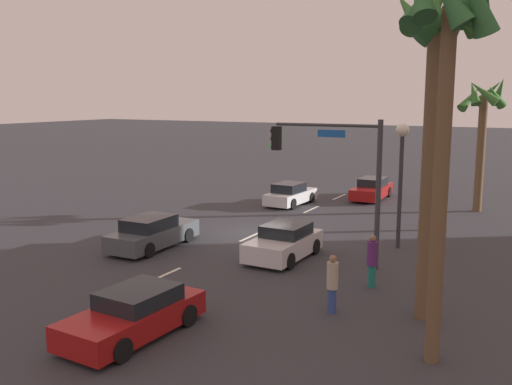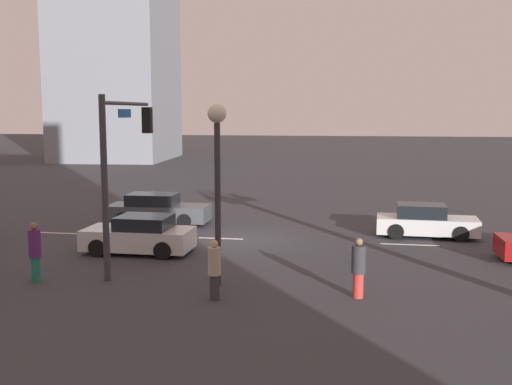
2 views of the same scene
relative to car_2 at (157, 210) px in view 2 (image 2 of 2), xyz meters
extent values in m
plane|color=#333338|center=(-4.60, 2.84, -0.65)|extent=(220.00, 220.00, 0.00)
cube|color=silver|center=(-11.22, 2.84, -0.65)|extent=(2.25, 0.14, 0.01)
cube|color=silver|center=(-3.63, 2.84, -0.65)|extent=(1.88, 0.14, 0.01)
cube|color=silver|center=(3.19, 2.84, -0.65)|extent=(2.51, 0.14, 0.01)
cube|color=#474C51|center=(-0.06, 0.00, -0.13)|extent=(4.69, 1.83, 0.73)
cube|color=black|center=(0.22, 0.00, 0.50)|extent=(2.26, 1.58, 0.52)
cylinder|color=black|center=(-1.49, -0.85, -0.33)|extent=(0.64, 0.23, 0.64)
cylinder|color=black|center=(-1.52, 0.80, -0.33)|extent=(0.64, 0.23, 0.64)
cylinder|color=black|center=(1.40, -0.80, -0.33)|extent=(0.64, 0.23, 0.64)
cylinder|color=black|center=(1.37, 0.85, -0.33)|extent=(0.64, 0.23, 0.64)
cube|color=silver|center=(-1.16, 5.77, -0.12)|extent=(4.00, 1.91, 0.75)
cube|color=black|center=(-1.40, 5.78, 0.50)|extent=(1.93, 1.65, 0.48)
cylinder|color=black|center=(0.08, 6.62, -0.33)|extent=(0.64, 0.23, 0.64)
cylinder|color=black|center=(0.05, 4.89, -0.33)|extent=(0.64, 0.23, 0.64)
cylinder|color=black|center=(-2.37, 6.66, -0.33)|extent=(0.64, 0.23, 0.64)
cylinder|color=black|center=(-2.41, 4.93, -0.33)|extent=(0.64, 0.23, 0.64)
cube|color=silver|center=(-12.05, 1.12, -0.16)|extent=(4.17, 1.87, 0.66)
cube|color=black|center=(-11.81, 1.11, 0.44)|extent=(2.03, 1.56, 0.54)
cylinder|color=black|center=(-13.36, 0.40, -0.33)|extent=(0.65, 0.25, 0.64)
cylinder|color=black|center=(-13.28, 1.96, -0.33)|extent=(0.65, 0.25, 0.64)
cylinder|color=black|center=(-10.82, 0.28, -0.33)|extent=(0.65, 0.25, 0.64)
cylinder|color=black|center=(-10.74, 1.84, -0.33)|extent=(0.65, 0.25, 0.64)
cylinder|color=#38383D|center=(-1.50, 9.52, 2.20)|extent=(0.20, 0.20, 5.70)
cylinder|color=#38383D|center=(-1.47, 7.41, 4.79)|extent=(0.19, 4.23, 0.12)
cube|color=black|center=(-1.44, 5.29, 4.22)|extent=(0.32, 0.32, 0.95)
sphere|color=#360503|center=(-1.44, 5.11, 4.51)|extent=(0.20, 0.20, 0.20)
sphere|color=#392605|center=(-1.44, 5.11, 4.21)|extent=(0.20, 0.20, 0.20)
sphere|color=green|center=(-1.44, 5.11, 3.91)|extent=(0.20, 0.20, 0.20)
cube|color=#1959B2|center=(-1.47, 7.62, 4.47)|extent=(0.06, 1.10, 0.28)
cylinder|color=#2D2D33|center=(-5.00, 9.49, 1.77)|extent=(0.18, 0.18, 4.85)
sphere|color=#F2EACC|center=(-5.00, 9.49, 4.48)|extent=(0.56, 0.56, 0.56)
cylinder|color=#BF3833|center=(-9.14, 10.09, -0.30)|extent=(0.39, 0.39, 0.71)
cylinder|color=#333338|center=(-9.14, 10.09, 0.45)|extent=(0.52, 0.52, 0.78)
sphere|color=#8C664C|center=(-9.14, 10.09, 0.94)|extent=(0.21, 0.21, 0.21)
cylinder|color=#333338|center=(-5.21, 10.91, -0.30)|extent=(0.29, 0.29, 0.71)
cylinder|color=#B2A58C|center=(-5.21, 10.91, 0.44)|extent=(0.39, 0.39, 0.77)
sphere|color=tan|center=(-5.21, 10.91, 0.93)|extent=(0.21, 0.21, 0.21)
cylinder|color=#1E7266|center=(0.61, 9.99, -0.27)|extent=(0.29, 0.29, 0.78)
cylinder|color=#59266B|center=(0.61, 9.99, 0.54)|extent=(0.38, 0.38, 0.85)
sphere|color=#8C664C|center=(0.61, 9.99, 1.08)|extent=(0.23, 0.23, 0.23)
cube|color=gray|center=(16.47, -37.09, 13.02)|extent=(11.94, 14.30, 27.34)
camera|label=1|loc=(19.16, 15.32, 5.84)|focal=39.78mm
camera|label=2|loc=(-8.89, 26.84, 4.52)|focal=42.63mm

